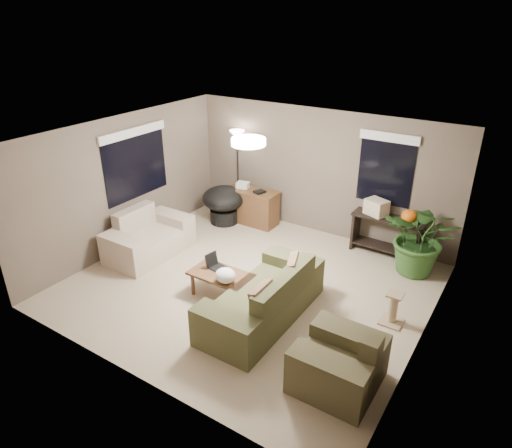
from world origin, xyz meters
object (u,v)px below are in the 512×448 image
Objects in this scene: loveseat at (148,239)px; floor_lamp at (237,145)px; console_table at (387,233)px; houseplant at (421,246)px; desk at (253,206)px; main_sofa at (265,301)px; armchair at (340,364)px; coffee_table at (221,277)px; cat_scratching_post at (393,310)px; papasan_chair at (224,202)px.

floor_lamp is at bearing 79.60° from loveseat.
console_table is 0.78m from houseplant.
desk is at bearing 177.43° from houseplant.
main_sofa and armchair have the same top height.
main_sofa is 0.88m from coffee_table.
main_sofa is 4.40× the size of cat_scratching_post.
papasan_chair is at bearing 79.20° from loveseat.
coffee_table is at bearing 173.64° from main_sofa.
loveseat is at bearing -100.40° from floor_lamp.
loveseat is 4.42m from console_table.
papasan_chair is at bearing 160.26° from cat_scratching_post.
houseplant is (3.99, -0.30, -1.07)m from floor_lamp.
papasan_chair reaches higher than desk.
houseplant is (4.06, 0.14, 0.06)m from papasan_chair.
cat_scratching_post is at bearing 83.54° from armchair.
armchair reaches higher than desk.
coffee_table is 2.81m from papasan_chair.
console_table is (1.73, 2.77, 0.08)m from coffee_table.
houseplant is 1.65m from cat_scratching_post.
floor_lamp reaches higher than main_sofa.
houseplant is (2.42, 2.43, 0.17)m from coffee_table.
armchair is at bearing -23.68° from main_sofa.
papasan_chair is at bearing 125.55° from coffee_table.
console_table is (0.86, 2.87, 0.14)m from main_sofa.
armchair reaches higher than coffee_table.
desk is (-3.42, 3.32, 0.08)m from armchair.
cat_scratching_post is (4.13, -1.48, -0.25)m from papasan_chair.
armchair is at bearing -41.64° from floor_lamp.
armchair is at bearing -44.14° from desk.
loveseat is 2.36m from desk.
floor_lamp reaches higher than cat_scratching_post.
papasan_chair is 1.22m from floor_lamp.
cat_scratching_post is at bearing -68.70° from console_table.
papasan_chair is 4.06m from houseplant.
armchair is 0.74× the size of houseplant.
console_table is 3.49m from floor_lamp.
main_sofa is 2.20× the size of coffee_table.
papasan_chair is at bearing 136.44° from main_sofa.
houseplant is at bearing 92.62° from cat_scratching_post.
armchair is at bearing -96.46° from cat_scratching_post.
desk is 4.01m from cat_scratching_post.
desk is 0.58× the size of floor_lamp.
papasan_chair is at bearing -150.95° from desk.
cat_scratching_post is at bearing -25.31° from floor_lamp.
loveseat is at bearing -112.35° from desk.
houseplant reaches higher than console_table.
cat_scratching_post is (0.07, -1.62, -0.31)m from houseplant.
cat_scratching_post is at bearing -87.38° from houseplant.
cat_scratching_post is at bearing -19.74° from papasan_chair.
floor_lamp is at bearing -179.21° from console_table.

